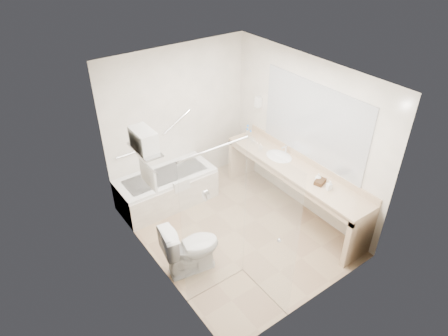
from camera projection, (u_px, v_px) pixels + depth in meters
floor at (235, 230)px, 6.20m from camera, size 3.20×3.20×0.00m
ceiling at (238, 76)px, 4.82m from camera, size 2.60×3.20×0.10m
wall_back at (178, 120)px, 6.59m from camera, size 2.60×0.10×2.50m
wall_front at (324, 226)px, 4.42m from camera, size 2.60×0.10×2.50m
wall_left at (152, 196)px, 4.87m from camera, size 0.10×3.20×2.50m
wall_right at (304, 136)px, 6.14m from camera, size 0.10×3.20×2.50m
bathtub at (167, 189)px, 6.64m from camera, size 1.60×0.73×0.59m
grab_bar_short at (128, 154)px, 6.27m from camera, size 0.40×0.03×0.03m
grab_bar_long at (177, 122)px, 6.54m from camera, size 0.53×0.03×0.33m
shower_enclosure at (241, 227)px, 4.67m from camera, size 0.96×0.91×2.11m
towel_shelf at (144, 146)px, 4.90m from camera, size 0.24×0.55×0.81m
vanity_counter at (294, 179)px, 6.24m from camera, size 0.55×2.70×0.95m
sink at (279, 158)px, 6.43m from camera, size 0.40×0.52×0.14m
faucet at (286, 149)px, 6.44m from camera, size 0.03×0.03×0.14m
mirror at (313, 122)px, 5.87m from camera, size 0.02×2.00×1.20m
hairdryer_unit at (258, 102)px, 6.72m from camera, size 0.08×0.10×0.18m
toilet at (191, 248)px, 5.34m from camera, size 0.85×0.56×0.77m
amenity_basket at (320, 182)px, 5.76m from camera, size 0.21×0.17×0.06m
soap_bottle_a at (329, 188)px, 5.64m from camera, size 0.10×0.16×0.07m
soap_bottle_b at (318, 178)px, 5.81m from camera, size 0.12×0.14×0.09m
water_bottle_left at (247, 134)px, 6.86m from camera, size 0.06×0.06×0.19m
water_bottle_mid at (248, 130)px, 6.95m from camera, size 0.06×0.06×0.19m
water_bottle_right at (250, 136)px, 6.81m from camera, size 0.05×0.05×0.18m
drinking_glass_near at (253, 141)px, 6.73m from camera, size 0.10×0.10×0.10m
drinking_glass_far at (260, 149)px, 6.51m from camera, size 0.10×0.10×0.09m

